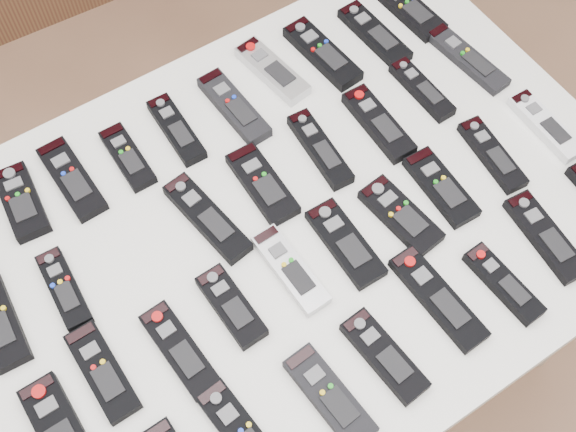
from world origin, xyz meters
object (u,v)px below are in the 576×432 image
remote_4 (176,130)px  remote_16 (422,89)px  remote_22 (290,269)px  remote_1 (22,202)px  remote_24 (401,216)px  remote_3 (128,157)px  remote_23 (345,243)px  remote_19 (102,372)px  remote_21 (231,306)px  remote_34 (503,284)px  remote_8 (374,34)px  remote_2 (72,179)px  remote_13 (262,184)px  remote_35 (545,237)px  remote_14 (320,149)px  remote_27 (545,126)px  remote_18 (60,430)px  remote_25 (441,187)px  remote_6 (272,71)px  remote_17 (467,59)px  remote_5 (234,107)px  remote_7 (322,54)px  remote_12 (207,218)px  remote_11 (64,289)px  remote_20 (180,350)px  remote_9 (409,9)px  remote_26 (492,154)px  remote_32 (384,356)px  table (288,236)px  remote_31 (330,396)px  remote_15 (378,123)px

remote_4 → remote_16: bearing=-20.3°
remote_22 → remote_1: bearing=129.8°
remote_4 → remote_24: same height
remote_3 → remote_23: 0.44m
remote_19 → remote_21: 0.23m
remote_22 → remote_34: (0.29, -0.22, 0.00)m
remote_8 → remote_2: bearing=175.2°
remote_13 → remote_24: 0.26m
remote_35 → remote_14: bearing=127.0°
remote_4 → remote_8: 0.46m
remote_1 → remote_27: bearing=-17.8°
remote_18 → remote_25: bearing=0.9°
remote_1 → remote_27: (0.91, -0.39, -0.00)m
remote_22 → remote_6: bearing=59.8°
remote_1 → remote_27: 0.99m
remote_14 → remote_17: 0.38m
remote_5 → remote_35: remote_5 is taller
remote_7 → remote_12: size_ratio=0.98×
remote_24 → remote_35: size_ratio=0.90×
remote_25 → remote_3: bearing=142.7°
remote_16 → remote_19: 0.80m
remote_8 → remote_14: (-0.26, -0.17, 0.00)m
remote_3 → remote_11: remote_11 is taller
remote_25 → remote_20: bearing=-176.6°
remote_14 → remote_20: size_ratio=1.04×
remote_2 → remote_23: size_ratio=1.05×
remote_1 → remote_5: 0.43m
remote_9 → remote_26: 0.39m
remote_1 → remote_27: size_ratio=0.90×
remote_5 → remote_26: 0.50m
remote_14 → remote_4: bearing=141.3°
remote_4 → remote_32: size_ratio=1.00×
table → remote_26: (0.39, -0.10, 0.07)m
remote_4 → remote_1: bearing=179.2°
remote_31 → table: bearing=63.9°
remote_4 → remote_13: bearing=-68.1°
remote_23 → remote_7: bearing=61.8°
remote_20 → remote_21: 0.11m
remote_9 → remote_4: bearing=177.2°
remote_14 → remote_32: size_ratio=1.08×
remote_7 → remote_15: (-0.01, -0.20, 0.00)m
remote_19 → remote_21: (0.23, -0.02, 0.00)m
remote_5 → remote_7: (0.22, 0.02, 0.00)m
remote_4 → remote_23: 0.40m
remote_2 → remote_27: 0.90m
remote_18 → remote_19: 0.11m
remote_1 → remote_31: bearing=-60.5°
remote_24 → remote_16: bearing=38.0°
table → remote_4: 0.30m
remote_18 → remote_31: size_ratio=1.00×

